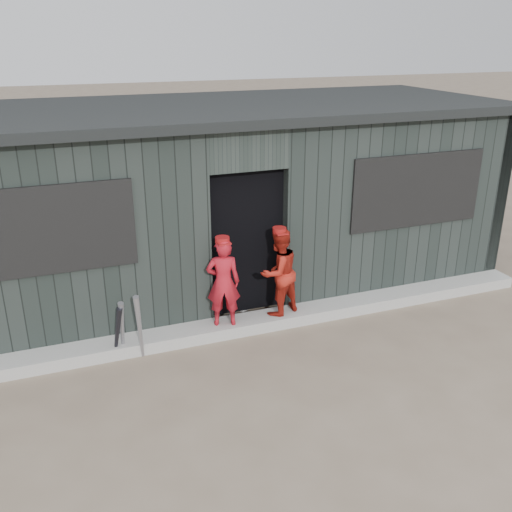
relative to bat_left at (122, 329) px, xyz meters
name	(u,v)px	position (x,y,z in m)	size (l,w,h in m)	color
ground	(319,409)	(1.68, -1.70, -0.38)	(80.00, 80.00, 0.00)	#6F5E4C
curb	(255,322)	(1.68, 0.12, -0.30)	(8.00, 0.36, 0.15)	#9F9F9A
bat_left	(122,329)	(0.00, 0.00, 0.00)	(0.07, 0.07, 0.76)	gray
bat_mid	(140,327)	(0.18, -0.14, 0.06)	(0.07, 0.07, 0.87)	gray
bat_right	(117,333)	(-0.06, -0.03, -0.03)	(0.07, 0.07, 0.70)	black
player_red_left	(223,283)	(1.26, 0.10, 0.34)	(0.41, 0.27, 1.12)	#B31623
player_red_right	(279,272)	(2.01, 0.15, 0.34)	(0.55, 0.43, 1.14)	#A92014
player_grey_back	(247,271)	(1.77, 0.69, 0.18)	(0.55, 0.36, 1.12)	silver
dugout	(215,198)	(1.68, 1.80, 0.91)	(8.30, 3.30, 2.62)	black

